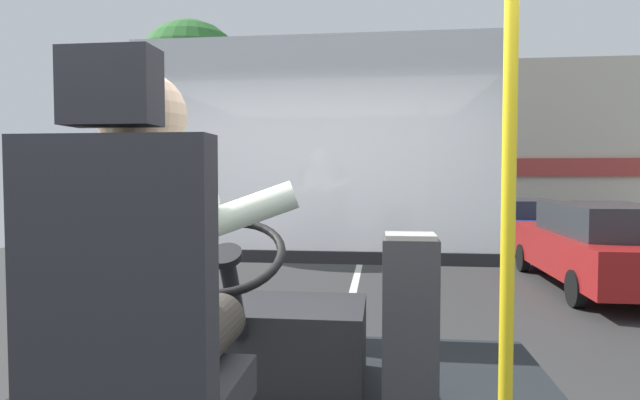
{
  "coord_description": "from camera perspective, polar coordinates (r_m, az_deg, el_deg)",
  "views": [
    {
      "loc": [
        0.43,
        -1.78,
        1.81
      ],
      "look_at": [
        0.04,
        1.57,
        1.65
      ],
      "focal_mm": 29.62,
      "sensor_mm": 36.0,
      "label": 1
    }
  ],
  "objects": [
    {
      "name": "ground",
      "position": [
        10.75,
        4.28,
        -7.17
      ],
      "size": [
        18.0,
        44.0,
        0.06
      ],
      "color": "#2F2F2F"
    },
    {
      "name": "driver_seat",
      "position": [
        1.5,
        -19.28,
        -15.63
      ],
      "size": [
        0.48,
        0.48,
        1.34
      ],
      "color": "black",
      "rests_on": "bus_floor"
    },
    {
      "name": "bus_driver",
      "position": [
        1.54,
        -17.72,
        -6.86
      ],
      "size": [
        0.76,
        0.54,
        0.84
      ],
      "color": "#332D28",
      "rests_on": "driver_seat"
    },
    {
      "name": "steering_console",
      "position": [
        2.76,
        -7.08,
        -14.67
      ],
      "size": [
        1.1,
        1.01,
        0.85
      ],
      "color": "black",
      "rests_on": "bus_floor"
    },
    {
      "name": "handrail_pole",
      "position": [
        1.74,
        19.69,
        -0.22
      ],
      "size": [
        0.04,
        0.04,
        1.92
      ],
      "color": "yellow",
      "rests_on": "bus_floor"
    },
    {
      "name": "fare_box",
      "position": [
        2.38,
        9.66,
        -13.14
      ],
      "size": [
        0.24,
        0.21,
        0.79
      ],
      "color": "#333338",
      "rests_on": "bus_floor"
    },
    {
      "name": "windshield_panel",
      "position": [
        3.43,
        -0.57,
        2.74
      ],
      "size": [
        2.5,
        0.08,
        1.48
      ],
      "color": "silver"
    },
    {
      "name": "street_tree",
      "position": [
        12.93,
        -13.76,
        12.83
      ],
      "size": [
        2.47,
        2.47,
        5.39
      ],
      "color": "#4C3828",
      "rests_on": "ground"
    },
    {
      "name": "shop_building",
      "position": [
        21.63,
        19.42,
        5.24
      ],
      "size": [
        11.59,
        5.79,
        5.69
      ],
      "color": "#BCB29E",
      "rests_on": "ground"
    },
    {
      "name": "parked_car_red",
      "position": [
        9.55,
        28.03,
        -4.31
      ],
      "size": [
        1.77,
        4.4,
        1.36
      ],
      "color": "maroon",
      "rests_on": "ground"
    },
    {
      "name": "parked_car_blue",
      "position": [
        14.56,
        20.94,
        -2.19
      ],
      "size": [
        1.77,
        4.5,
        1.21
      ],
      "color": "navy",
      "rests_on": "ground"
    }
  ]
}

